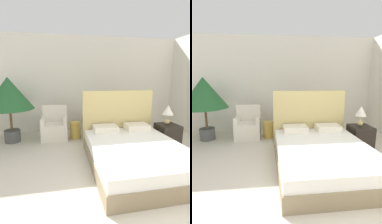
# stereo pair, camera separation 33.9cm
# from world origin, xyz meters

# --- Properties ---
(ground_plane) EXTENTS (16.00, 16.00, 0.00)m
(ground_plane) POSITION_xyz_m (0.00, 0.00, 0.00)
(ground_plane) COLOR beige
(wall_back) EXTENTS (10.00, 0.06, 2.90)m
(wall_back) POSITION_xyz_m (0.00, 3.87, 1.45)
(wall_back) COLOR silver
(wall_back) RESTS_ON ground_plane
(bed) EXTENTS (1.71, 2.18, 1.36)m
(bed) POSITION_xyz_m (0.45, 1.30, 0.27)
(bed) COLOR #8C7A5B
(bed) RESTS_ON ground_plane
(armchair_near_window_left) EXTENTS (0.70, 0.60, 0.90)m
(armchair_near_window_left) POSITION_xyz_m (-1.08, 3.05, 0.29)
(armchair_near_window_left) COLOR silver
(armchair_near_window_left) RESTS_ON ground_plane
(armchair_near_window_right) EXTENTS (0.68, 0.59, 0.90)m
(armchair_near_window_right) POSITION_xyz_m (0.03, 3.05, 0.29)
(armchair_near_window_right) COLOR silver
(armchair_near_window_right) RESTS_ON ground_plane
(potted_palm) EXTENTS (1.20, 1.20, 1.68)m
(potted_palm) POSITION_xyz_m (-2.17, 3.04, 1.23)
(potted_palm) COLOR #4C4C4C
(potted_palm) RESTS_ON ground_plane
(nightstand) EXTENTS (0.47, 0.49, 0.56)m
(nightstand) POSITION_xyz_m (1.60, 1.97, 0.28)
(nightstand) COLOR black
(nightstand) RESTS_ON ground_plane
(table_lamp) EXTENTS (0.25, 0.25, 0.47)m
(table_lamp) POSITION_xyz_m (1.59, 2.00, 0.88)
(table_lamp) COLOR tan
(table_lamp) RESTS_ON nightstand
(side_table) EXTENTS (0.28, 0.28, 0.47)m
(side_table) POSITION_xyz_m (-0.53, 3.01, 0.23)
(side_table) COLOR gold
(side_table) RESTS_ON ground_plane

